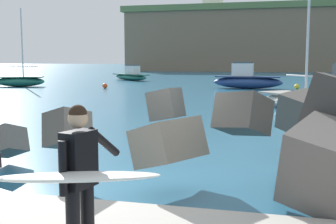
% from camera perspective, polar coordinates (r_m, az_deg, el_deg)
% --- Properties ---
extents(ground_plane, '(400.00, 400.00, 0.00)m').
position_cam_1_polar(ground_plane, '(8.77, -2.05, -9.47)').
color(ground_plane, '#235B7A').
extents(breakwater_jetty, '(31.20, 6.25, 3.29)m').
position_cam_1_polar(breakwater_jetty, '(8.92, 9.30, -0.72)').
color(breakwater_jetty, '#3D3A38').
rests_on(breakwater_jetty, ground).
extents(surfer_with_board, '(2.12, 1.37, 1.78)m').
position_cam_1_polar(surfer_with_board, '(4.60, -12.06, -8.36)').
color(surfer_with_board, black).
rests_on(surfer_with_board, walkway_path).
extents(boat_near_left, '(5.91, 5.23, 1.81)m').
position_cam_1_polar(boat_near_left, '(51.15, -4.91, 4.79)').
color(boat_near_left, '#1E6656').
rests_on(boat_near_left, ground).
extents(boat_near_centre, '(4.63, 5.06, 5.48)m').
position_cam_1_polar(boat_near_centre, '(22.59, 16.97, 1.48)').
color(boat_near_centre, beige).
rests_on(boat_near_centre, ground).
extents(boat_near_right, '(4.69, 3.15, 6.94)m').
position_cam_1_polar(boat_near_right, '(41.40, -18.86, 3.90)').
color(boat_near_right, '#1E6656').
rests_on(boat_near_right, ground).
extents(boat_far_left, '(5.86, 1.82, 2.24)m').
position_cam_1_polar(boat_far_left, '(37.34, 10.29, 4.16)').
color(boat_far_left, navy).
rests_on(boat_far_left, ground).
extents(mooring_buoy_inner, '(0.44, 0.44, 0.44)m').
position_cam_1_polar(mooring_buoy_inner, '(37.11, -8.27, 3.40)').
color(mooring_buoy_inner, '#E54C1E').
rests_on(mooring_buoy_inner, ground).
extents(mooring_buoy_outer, '(0.44, 0.44, 0.44)m').
position_cam_1_polar(mooring_buoy_outer, '(37.43, 16.54, 3.22)').
color(mooring_buoy_outer, yellow).
rests_on(mooring_buoy_outer, ground).
extents(headland_bluff, '(73.81, 35.11, 13.20)m').
position_cam_1_polar(headland_bluff, '(102.74, 17.41, 8.96)').
color(headland_bluff, '#756651').
rests_on(headland_bluff, ground).
extents(station_building_central, '(6.61, 7.51, 4.18)m').
position_cam_1_polar(station_building_central, '(107.06, 19.48, 13.46)').
color(station_building_central, beige).
rests_on(station_building_central, headland_bluff).
extents(station_building_east, '(6.82, 7.77, 4.39)m').
position_cam_1_polar(station_building_east, '(105.18, 20.63, 13.59)').
color(station_building_east, '#B2ADA3').
rests_on(station_building_east, headland_bluff).
extents(station_building_annex, '(4.40, 8.07, 6.05)m').
position_cam_1_polar(station_building_annex, '(114.33, 5.94, 13.85)').
color(station_building_annex, silver).
rests_on(station_building_annex, headland_bluff).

